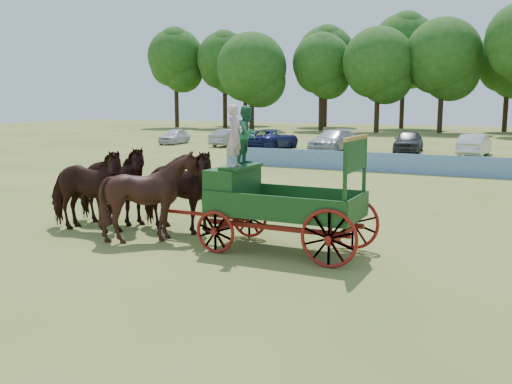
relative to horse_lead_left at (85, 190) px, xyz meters
name	(u,v)px	position (x,y,z in m)	size (l,w,h in m)	color
ground	(384,272)	(8.82, -0.12, -1.24)	(160.00, 160.00, 0.00)	#9D9146
horse_lead_left	(85,190)	(0.00, 0.00, 0.00)	(1.34, 2.93, 2.48)	black
horse_lead_right	(110,185)	(0.00, 1.10, 0.00)	(1.34, 2.93, 2.48)	black
horse_wheel_left	(153,196)	(2.40, 0.00, 0.00)	(2.00, 2.25, 2.48)	black
horse_wheel_right	(175,191)	(2.40, 1.10, 0.00)	(1.34, 2.93, 2.48)	black
farm_dray	(259,186)	(5.36, 0.57, 0.39)	(5.99, 2.00, 3.72)	maroon
sponsor_banner	(449,166)	(7.82, 17.88, -0.71)	(26.00, 0.08, 1.05)	#1D569D
parked_cars	(406,143)	(3.19, 29.71, -0.48)	(41.97, 7.26, 1.64)	silver
treeline	(473,53)	(4.48, 60.19, 8.06)	(89.52, 23.80, 15.59)	#382314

